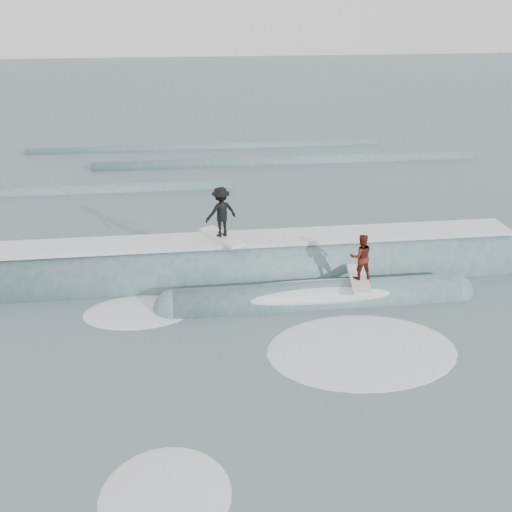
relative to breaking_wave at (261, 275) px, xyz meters
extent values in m
plane|color=#3E535A|center=(-0.25, -3.90, -0.03)|extent=(160.00, 160.00, 0.00)
cylinder|color=#3C6465|center=(-0.25, 0.31, -0.03)|extent=(19.64, 2.44, 2.44)
cylinder|color=#3C6465|center=(1.55, -1.89, -0.03)|extent=(9.00, 1.25, 1.25)
sphere|color=#3C6465|center=(-2.95, -1.89, -0.03)|extent=(1.25, 1.25, 1.25)
sphere|color=#3C6465|center=(6.05, -1.89, -0.03)|extent=(1.25, 1.25, 1.25)
cube|color=white|center=(-0.25, 0.31, 1.25)|extent=(18.00, 1.30, 0.14)
ellipsoid|color=white|center=(1.55, -1.89, 0.27)|extent=(7.60, 1.30, 0.60)
cube|color=silver|center=(-1.28, 0.31, 1.37)|extent=(1.46, 2.01, 0.10)
imported|color=black|center=(-1.28, 0.31, 2.27)|extent=(1.24, 0.99, 1.68)
cube|color=silver|center=(2.86, -1.89, 0.64)|extent=(0.84, 2.06, 0.10)
imported|color=#4D170E|center=(2.86, -1.89, 1.42)|extent=(0.72, 0.57, 1.46)
ellipsoid|color=white|center=(2.14, -4.75, -0.03)|extent=(4.48, 3.05, 0.10)
ellipsoid|color=white|center=(-4.01, -1.93, -0.03)|extent=(3.33, 2.27, 0.10)
ellipsoid|color=white|center=(-3.05, -9.09, -0.03)|extent=(3.11, 2.12, 0.10)
cylinder|color=#3C6465|center=(-11.13, 10.10, -0.03)|extent=(22.00, 0.70, 0.70)
cylinder|color=#3C6465|center=(3.44, 14.10, -0.03)|extent=(22.00, 0.80, 0.80)
cylinder|color=#3C6465|center=(-1.01, 18.10, -0.03)|extent=(22.00, 0.60, 0.60)
camera|label=1|loc=(-2.29, -17.29, 8.76)|focal=40.00mm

